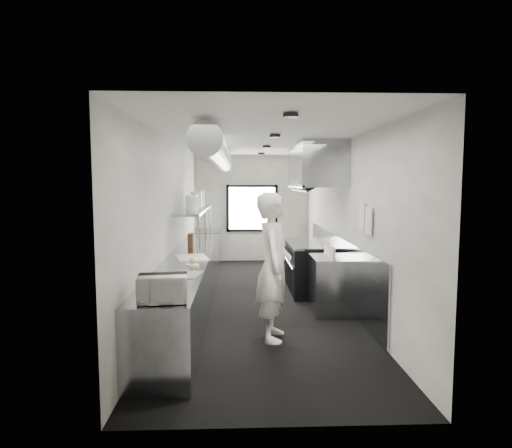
{
  "coord_description": "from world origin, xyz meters",
  "views": [
    {
      "loc": [
        -0.33,
        -7.53,
        2.09
      ],
      "look_at": [
        -0.05,
        -0.2,
        1.38
      ],
      "focal_mm": 30.63,
      "sensor_mm": 36.0,
      "label": 1
    }
  ],
  "objects": [
    {
      "name": "knife_block",
      "position": [
        -1.23,
        0.55,
        1.02
      ],
      "size": [
        0.11,
        0.22,
        0.24
      ],
      "primitive_type": "cube",
      "rotation": [
        0.0,
        0.0,
        -0.05
      ],
      "color": "#562F1E",
      "rests_on": "prep_counter"
    },
    {
      "name": "microwave",
      "position": [
        -1.1,
        -3.24,
        1.03
      ],
      "size": [
        0.48,
        0.39,
        0.27
      ],
      "primitive_type": "imported",
      "rotation": [
        0.0,
        0.0,
        0.11
      ],
      "color": "white",
      "rests_on": "prep_counter"
    },
    {
      "name": "notice_sheet_a",
      "position": [
        1.47,
        -1.2,
        1.6
      ],
      "size": [
        0.02,
        0.28,
        0.38
      ],
      "primitive_type": "cube",
      "color": "silver",
      "rests_on": "wall_right"
    },
    {
      "name": "wall_front",
      "position": [
        0.0,
        -4.0,
        1.4
      ],
      "size": [
        3.0,
        0.02,
        2.8
      ],
      "primitive_type": "cube",
      "color": "silver",
      "rests_on": "floor"
    },
    {
      "name": "plate_stack_d",
      "position": [
        -1.19,
        1.8,
        1.74
      ],
      "size": [
        0.29,
        0.29,
        0.34
      ],
      "primitive_type": "cylinder",
      "rotation": [
        0.0,
        0.0,
        0.36
      ],
      "color": "white",
      "rests_on": "pass_shelf"
    },
    {
      "name": "small_plate",
      "position": [
        -1.0,
        -1.34,
        0.91
      ],
      "size": [
        0.22,
        0.22,
        0.02
      ],
      "primitive_type": "cylinder",
      "rotation": [
        0.0,
        0.0,
        -0.18
      ],
      "color": "white",
      "rests_on": "prep_counter"
    },
    {
      "name": "far_work_table",
      "position": [
        -1.15,
        3.2,
        0.45
      ],
      "size": [
        0.7,
        1.2,
        0.9
      ],
      "primitive_type": "cube",
      "color": "gray",
      "rests_on": "floor"
    },
    {
      "name": "plate_stack_c",
      "position": [
        -1.19,
        1.22,
        1.73
      ],
      "size": [
        0.3,
        0.3,
        0.32
      ],
      "primitive_type": "cylinder",
      "rotation": [
        0.0,
        0.0,
        0.43
      ],
      "color": "white",
      "rests_on": "pass_shelf"
    },
    {
      "name": "plate_stack_b",
      "position": [
        -1.23,
        0.71,
        1.71
      ],
      "size": [
        0.25,
        0.25,
        0.28
      ],
      "primitive_type": "cylinder",
      "rotation": [
        0.0,
        0.0,
        0.22
      ],
      "color": "white",
      "rests_on": "pass_shelf"
    },
    {
      "name": "line_cook",
      "position": [
        0.12,
        -1.87,
        0.98
      ],
      "size": [
        0.53,
        0.75,
        1.96
      ],
      "primitive_type": "imported",
      "rotation": [
        0.0,
        0.0,
        1.48
      ],
      "color": "white",
      "rests_on": "floor"
    },
    {
      "name": "wall_left",
      "position": [
        -1.5,
        0.0,
        1.4
      ],
      "size": [
        0.02,
        8.0,
        2.8
      ],
      "primitive_type": "cube",
      "color": "silver",
      "rests_on": "floor"
    },
    {
      "name": "plate_stack_a",
      "position": [
        -1.18,
        0.36,
        1.7
      ],
      "size": [
        0.24,
        0.24,
        0.25
      ],
      "primitive_type": "cylinder",
      "rotation": [
        0.0,
        0.0,
        0.15
      ],
      "color": "white",
      "rests_on": "pass_shelf"
    },
    {
      "name": "floor",
      "position": [
        0.0,
        0.0,
        0.0
      ],
      "size": [
        3.0,
        8.0,
        0.01
      ],
      "primitive_type": "cube",
      "color": "black",
      "rests_on": "ground"
    },
    {
      "name": "bottle_station",
      "position": [
        1.15,
        -0.7,
        0.45
      ],
      "size": [
        0.65,
        0.8,
        0.9
      ],
      "primitive_type": "cube",
      "color": "gray",
      "rests_on": "floor"
    },
    {
      "name": "deli_tub_a",
      "position": [
        -1.29,
        -2.82,
        0.95
      ],
      "size": [
        0.16,
        0.16,
        0.09
      ],
      "primitive_type": "cylinder",
      "rotation": [
        0.0,
        0.0,
        -0.3
      ],
      "color": "silver",
      "rests_on": "prep_counter"
    },
    {
      "name": "squeeze_bottle_d",
      "position": [
        1.14,
        -0.56,
        0.98
      ],
      "size": [
        0.07,
        0.07,
        0.16
      ],
      "primitive_type": "cylinder",
      "rotation": [
        0.0,
        0.0,
        0.23
      ],
      "color": "white",
      "rests_on": "bottle_station"
    },
    {
      "name": "wall_back",
      "position": [
        0.0,
        4.0,
        1.4
      ],
      "size": [
        3.0,
        0.02,
        2.8
      ],
      "primitive_type": "cube",
      "color": "silver",
      "rests_on": "floor"
    },
    {
      "name": "service_window",
      "position": [
        0.0,
        3.96,
        1.4
      ],
      "size": [
        1.36,
        0.05,
        1.25
      ],
      "color": "white",
      "rests_on": "wall_back"
    },
    {
      "name": "pastry",
      "position": [
        -1.0,
        -1.34,
        0.96
      ],
      "size": [
        0.09,
        0.09,
        0.09
      ],
      "primitive_type": "sphere",
      "color": "tan",
      "rests_on": "small_plate"
    },
    {
      "name": "hvac_duct",
      "position": [
        -0.7,
        0.4,
        2.55
      ],
      "size": [
        0.4,
        6.4,
        0.4
      ],
      "primitive_type": "cylinder",
      "rotation": [
        1.57,
        0.0,
        0.0
      ],
      "color": "gray",
      "rests_on": "ceiling"
    },
    {
      "name": "squeeze_bottle_e",
      "position": [
        1.1,
        -0.44,
        1.0
      ],
      "size": [
        0.06,
        0.06,
        0.19
      ],
      "primitive_type": "cylinder",
      "rotation": [
        0.0,
        0.0,
        0.0
      ],
      "color": "white",
      "rests_on": "bottle_station"
    },
    {
      "name": "squeeze_bottle_c",
      "position": [
        1.1,
        -0.71,
        0.99
      ],
      "size": [
        0.07,
        0.07,
        0.19
      ],
      "primitive_type": "cylinder",
      "rotation": [
        0.0,
        0.0,
        0.05
      ],
      "color": "white",
      "rests_on": "bottle_station"
    },
    {
      "name": "prep_counter",
      "position": [
        -1.15,
        -0.5,
        0.45
      ],
      "size": [
        0.7,
        6.0,
        0.9
      ],
      "primitive_type": "cube",
      "color": "gray",
      "rests_on": "floor"
    },
    {
      "name": "newspaper",
      "position": [
        -1.04,
        -1.98,
        0.91
      ],
      "size": [
        0.44,
        0.51,
        0.01
      ],
      "primitive_type": "cube",
      "rotation": [
        0.0,
        0.0,
        -0.19
      ],
      "color": "silver",
      "rests_on": "prep_counter"
    },
    {
      "name": "cutting_board",
      "position": [
        -1.07,
        -0.75,
        0.91
      ],
      "size": [
        0.59,
        0.7,
        0.02
      ],
      "primitive_type": "cube",
      "rotation": [
        0.0,
        0.0,
        0.24
      ],
      "color": "white",
      "rests_on": "prep_counter"
    },
    {
      "name": "range",
      "position": [
        1.04,
        0.7,
        0.47
      ],
      "size": [
        0.88,
        1.6,
        0.94
      ],
      "color": "black",
      "rests_on": "floor"
    },
    {
      "name": "pass_shelf",
      "position": [
        -1.19,
        1.0,
        1.54
      ],
      "size": [
        0.45,
        3.0,
        0.68
      ],
      "color": "gray",
      "rests_on": "prep_counter"
    },
    {
      "name": "wall_right",
      "position": [
        1.5,
        0.0,
        1.4
      ],
      "size": [
        0.02,
        8.0,
        2.8
      ],
      "primitive_type": "cube",
      "color": "silver",
      "rests_on": "floor"
    },
    {
      "name": "wall_cladding",
      "position": [
        1.48,
        0.3,
        0.55
      ],
      "size": [
        0.03,
        5.5,
        1.1
      ],
      "primitive_type": "cube",
      "color": "gray",
      "rests_on": "wall_right"
    },
    {
      "name": "squeeze_bottle_a",
      "position": [
        1.09,
        -0.99,
        0.98
      ],
      "size": [
        0.07,
        0.07,
        0.17
      ],
      "primitive_type": "cylinder",
      "rotation": [
        0.0,
        0.0,
        0.22
      ],
      "color": "white",
      "rests_on": "bottle_station"
    },
    {
      "name": "notice_sheet_b",
      "position": [
        1.47,
        -1.55,
        1.55
      ],
      "size": [
        0.02,
        0.28,
        0.38
      ],
      "primitive_type": "cube",
      "color": "silver",
      "rests_on": "wall_right"
    },
    {
      "name": "ceiling",
      "position": [
        0.0,
        0.0,
        2.8
      ],
      "size": [
        3.0,
        8.0,
        0.01
      ],
      "primitive_type": "cube",
      "color": "silver",
      "rests_on": "wall_back"
    },
    {
      "name": "squeeze_bottle_b",
      "position": [
        1.13,
        -0.86,
        0.98
      ],
      "size": [
        0.07,
        0.07,
        0.17
      ],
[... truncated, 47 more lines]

